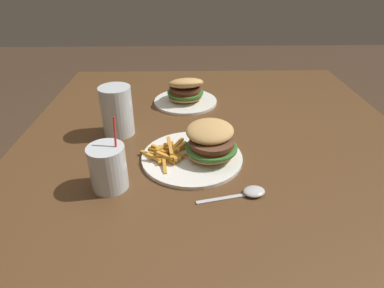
% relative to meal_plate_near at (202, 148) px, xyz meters
% --- Properties ---
extents(ground_plane, '(8.00, 8.00, 0.00)m').
position_rel_meal_plate_near_xyz_m(ground_plane, '(0.05, 0.16, -0.75)').
color(ground_plane, '#473323').
extents(dining_table, '(1.21, 1.22, 0.71)m').
position_rel_meal_plate_near_xyz_m(dining_table, '(0.05, 0.16, -0.16)').
color(dining_table, brown).
rests_on(dining_table, ground_plane).
extents(meal_plate_near, '(0.28, 0.28, 0.11)m').
position_rel_meal_plate_near_xyz_m(meal_plate_near, '(0.00, 0.00, 0.00)').
color(meal_plate_near, white).
rests_on(meal_plate_near, dining_table).
extents(beer_glass, '(0.10, 0.10, 0.15)m').
position_rel_meal_plate_near_xyz_m(beer_glass, '(-0.25, 0.15, 0.04)').
color(beer_glass, silver).
rests_on(beer_glass, dining_table).
extents(juice_glass, '(0.09, 0.09, 0.18)m').
position_rel_meal_plate_near_xyz_m(juice_glass, '(-0.23, -0.12, 0.01)').
color(juice_glass, silver).
rests_on(juice_glass, dining_table).
extents(spoon, '(0.17, 0.06, 0.01)m').
position_rel_meal_plate_near_xyz_m(spoon, '(0.11, -0.15, -0.03)').
color(spoon, silver).
rests_on(spoon, dining_table).
extents(meal_plate_far, '(0.24, 0.24, 0.11)m').
position_rel_meal_plate_near_xyz_m(meal_plate_far, '(-0.04, 0.38, 0.00)').
color(meal_plate_far, white).
rests_on(meal_plate_far, dining_table).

